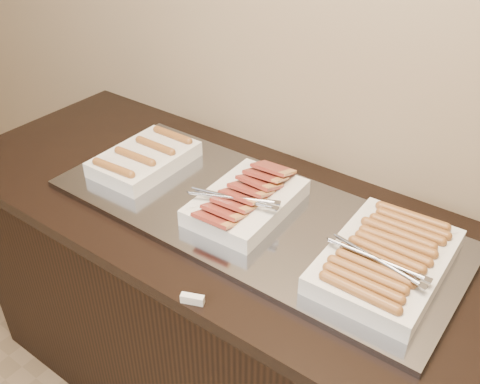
% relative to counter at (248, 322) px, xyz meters
% --- Properties ---
extents(counter, '(2.06, 0.76, 0.90)m').
position_rel_counter_xyz_m(counter, '(0.00, 0.00, 0.00)').
color(counter, black).
rests_on(counter, ground).
extents(warming_tray, '(1.20, 0.50, 0.02)m').
position_rel_counter_xyz_m(warming_tray, '(0.01, 0.00, 0.46)').
color(warming_tray, gray).
rests_on(warming_tray, counter).
extents(dish_left, '(0.22, 0.33, 0.07)m').
position_rel_counter_xyz_m(dish_left, '(-0.42, 0.00, 0.50)').
color(dish_left, silver).
rests_on(dish_left, warming_tray).
extents(dish_center, '(0.27, 0.37, 0.09)m').
position_rel_counter_xyz_m(dish_center, '(-0.01, -0.00, 0.50)').
color(dish_center, silver).
rests_on(dish_center, warming_tray).
extents(dish_right, '(0.28, 0.41, 0.08)m').
position_rel_counter_xyz_m(dish_right, '(0.42, -0.00, 0.50)').
color(dish_right, silver).
rests_on(dish_right, warming_tray).
extents(label_holder, '(0.06, 0.04, 0.02)m').
position_rel_counter_xyz_m(label_holder, '(0.09, -0.36, 0.46)').
color(label_holder, silver).
rests_on(label_holder, counter).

